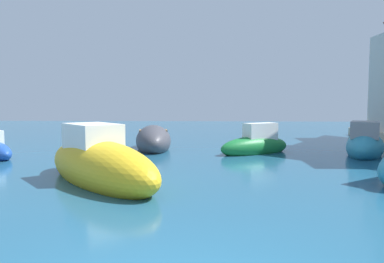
{
  "coord_description": "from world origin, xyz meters",
  "views": [
    {
      "loc": [
        0.39,
        -3.59,
        2.19
      ],
      "look_at": [
        -0.4,
        12.39,
        0.93
      ],
      "focal_mm": 33.93,
      "sensor_mm": 36.0,
      "label": 1
    }
  ],
  "objects_px": {
    "moored_boat_4": "(256,145)",
    "moored_boat_7": "(365,145)",
    "moored_boat_3": "(99,164)",
    "moored_boat_6": "(153,141)"
  },
  "relations": [
    {
      "from": "moored_boat_3",
      "to": "moored_boat_7",
      "type": "distance_m",
      "value": 11.09
    },
    {
      "from": "moored_boat_6",
      "to": "moored_boat_7",
      "type": "relative_size",
      "value": 1.07
    },
    {
      "from": "moored_boat_4",
      "to": "moored_boat_7",
      "type": "bearing_deg",
      "value": 142.19
    },
    {
      "from": "moored_boat_3",
      "to": "moored_boat_6",
      "type": "distance_m",
      "value": 7.17
    },
    {
      "from": "moored_boat_3",
      "to": "moored_boat_4",
      "type": "relative_size",
      "value": 1.48
    },
    {
      "from": "moored_boat_6",
      "to": "moored_boat_7",
      "type": "bearing_deg",
      "value": 71.07
    },
    {
      "from": "moored_boat_3",
      "to": "moored_boat_6",
      "type": "bearing_deg",
      "value": 135.19
    },
    {
      "from": "moored_boat_3",
      "to": "moored_boat_4",
      "type": "bearing_deg",
      "value": 98.01
    },
    {
      "from": "moored_boat_3",
      "to": "moored_boat_7",
      "type": "bearing_deg",
      "value": 78.67
    },
    {
      "from": "moored_boat_6",
      "to": "moored_boat_7",
      "type": "height_order",
      "value": "moored_boat_7"
    }
  ]
}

